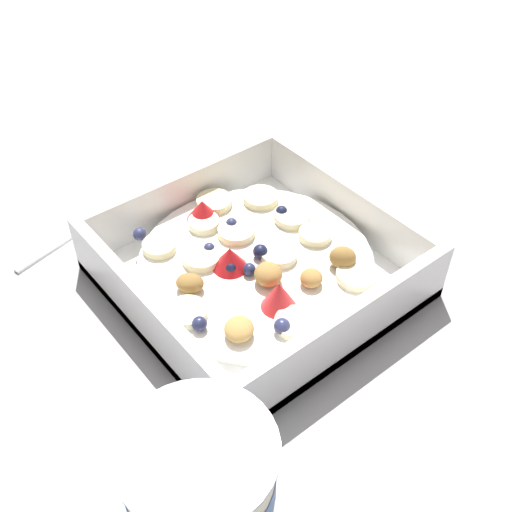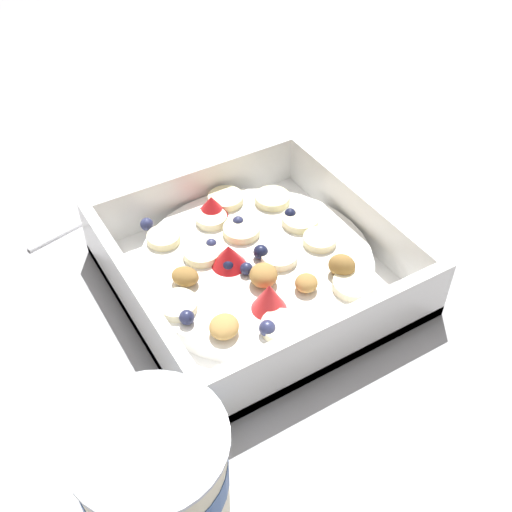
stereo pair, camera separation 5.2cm
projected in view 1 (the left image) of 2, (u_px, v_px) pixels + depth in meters
ground_plane at (278, 280)px, 0.54m from camera, size 2.40×2.40×0.00m
fruit_bowl at (255, 266)px, 0.53m from camera, size 0.22×0.22×0.06m
spoon at (120, 202)px, 0.62m from camera, size 0.06×0.17×0.01m
yogurt_cup at (201, 483)px, 0.36m from camera, size 0.09×0.09×0.08m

